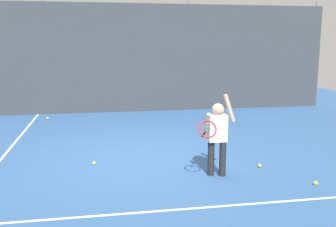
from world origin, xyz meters
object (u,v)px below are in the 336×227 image
at_px(tennis_ball_0, 94,163).
at_px(tennis_ball_2, 316,183).
at_px(tennis_player, 217,133).
at_px(tennis_ball_1, 48,118).
at_px(tennis_ball_3, 260,166).

height_order(tennis_ball_0, tennis_ball_2, same).
bearing_deg(tennis_player, tennis_ball_0, 156.58).
height_order(tennis_player, tennis_ball_0, tennis_player).
distance_m(tennis_ball_1, tennis_ball_2, 7.70).
xyz_separation_m(tennis_player, tennis_ball_3, (0.88, 0.27, -0.69)).
relative_size(tennis_player, tennis_ball_0, 20.46).
bearing_deg(tennis_ball_2, tennis_ball_3, 117.79).
height_order(tennis_player, tennis_ball_1, tennis_player).
bearing_deg(tennis_ball_1, tennis_ball_0, -73.29).
xyz_separation_m(tennis_player, tennis_ball_1, (-3.33, 5.41, -0.69)).
distance_m(tennis_player, tennis_ball_3, 1.16).
bearing_deg(tennis_ball_1, tennis_player, -58.36).
xyz_separation_m(tennis_ball_0, tennis_ball_1, (-1.34, 4.48, 0.00)).
height_order(tennis_ball_1, tennis_ball_3, same).
relative_size(tennis_ball_0, tennis_ball_1, 1.00).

